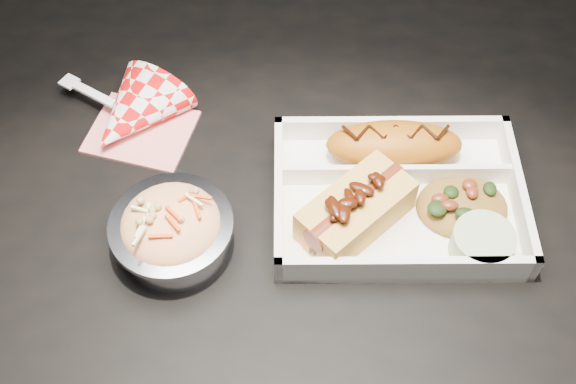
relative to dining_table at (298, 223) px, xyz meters
The scene contains 8 objects.
dining_table is the anchor object (origin of this frame).
food_tray 0.15m from the dining_table, 16.51° to the right, with size 0.26×0.19×0.04m.
fried_pastry 0.16m from the dining_table, 14.18° to the left, with size 0.14×0.06×0.04m, color #AC5E11.
hotdog 0.15m from the dining_table, 45.51° to the right, with size 0.12×0.12×0.06m.
fried_rice_mound 0.21m from the dining_table, 12.78° to the right, with size 0.09×0.08×0.03m, color olive.
cupcake_liner 0.23m from the dining_table, 25.80° to the right, with size 0.06×0.06×0.03m, color #A2BD8F.
foil_coleslaw_cup 0.19m from the dining_table, 141.72° to the right, with size 0.12×0.12×0.07m.
napkin_fork 0.22m from the dining_table, 161.99° to the left, with size 0.16×0.14×0.10m.
Camera 1 is at (0.01, -0.46, 1.37)m, focal length 45.00 mm.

